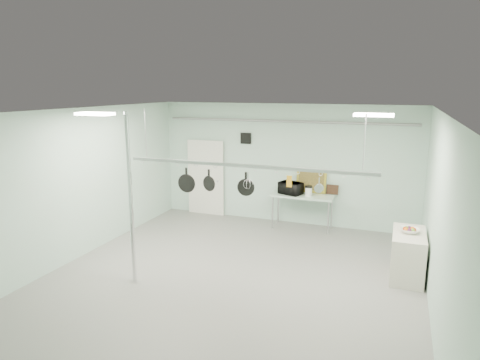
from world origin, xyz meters
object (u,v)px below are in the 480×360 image
at_px(side_cabinet, 408,255).
at_px(pot_rack, 245,164).
at_px(prep_table, 303,197).
at_px(skillet_right, 246,184).
at_px(coffee_canister, 309,192).
at_px(skillet_left, 186,180).
at_px(chrome_pole, 131,200).
at_px(skillet_mid, 209,180).
at_px(fruit_bowl, 409,230).
at_px(microwave, 291,188).

distance_m(side_cabinet, pot_rack, 3.62).
relative_size(prep_table, skillet_right, 3.64).
xyz_separation_m(prep_table, pot_rack, (-0.40, -3.30, 1.40)).
height_order(coffee_canister, skillet_left, skillet_left).
bearing_deg(chrome_pole, skillet_mid, 37.58).
relative_size(fruit_bowl, skillet_mid, 0.85).
bearing_deg(microwave, chrome_pole, 84.17).
xyz_separation_m(prep_table, skillet_mid, (-1.13, -3.30, 1.04)).
bearing_deg(skillet_right, side_cabinet, 13.85).
bearing_deg(fruit_bowl, side_cabinet, -51.67).
relative_size(prep_table, coffee_canister, 7.26).
bearing_deg(prep_table, microwave, -168.77).
relative_size(chrome_pole, side_cabinet, 2.67).
bearing_deg(microwave, coffee_canister, -162.59).
bearing_deg(coffee_canister, fruit_bowl, -41.57).
bearing_deg(skillet_mid, skillet_left, -160.39).
bearing_deg(pot_rack, fruit_bowl, 20.69).
height_order(side_cabinet, fruit_bowl, fruit_bowl).
relative_size(pot_rack, microwave, 8.45).
distance_m(coffee_canister, fruit_bowl, 3.18).
height_order(prep_table, side_cabinet, prep_table).
xyz_separation_m(prep_table, side_cabinet, (2.55, -2.20, -0.38)).
relative_size(pot_rack, fruit_bowl, 13.40).
relative_size(side_cabinet, coffee_canister, 5.44).
xyz_separation_m(coffee_canister, fruit_bowl, (2.38, -2.11, -0.07)).
distance_m(side_cabinet, skillet_left, 4.53).
distance_m(prep_table, pot_rack, 3.61).
relative_size(pot_rack, skillet_mid, 11.40).
bearing_deg(coffee_canister, chrome_pole, -120.88).
bearing_deg(skillet_mid, pot_rack, 19.61).
bearing_deg(pot_rack, skillet_right, 0.00).
bearing_deg(fruit_bowl, chrome_pole, -157.45).
bearing_deg(side_cabinet, microwave, 143.12).
distance_m(microwave, skillet_right, 3.34).
xyz_separation_m(microwave, skillet_right, (-0.08, -3.24, 0.80)).
distance_m(chrome_pole, prep_table, 4.85).
height_order(side_cabinet, skillet_right, skillet_right).
relative_size(chrome_pole, skillet_mid, 7.60).
bearing_deg(side_cabinet, fruit_bowl, 128.33).
bearing_deg(chrome_pole, skillet_left, 52.71).
relative_size(microwave, fruit_bowl, 1.59).
distance_m(skillet_left, skillet_mid, 0.49).
height_order(chrome_pole, microwave, chrome_pole).
relative_size(microwave, coffee_canister, 2.58).
height_order(coffee_canister, skillet_mid, skillet_mid).
bearing_deg(pot_rack, prep_table, 83.09).
bearing_deg(skillet_right, pot_rack, 173.26).
bearing_deg(fruit_bowl, prep_table, 139.26).
relative_size(chrome_pole, skillet_right, 7.27).
distance_m(fruit_bowl, skillet_right, 3.26).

